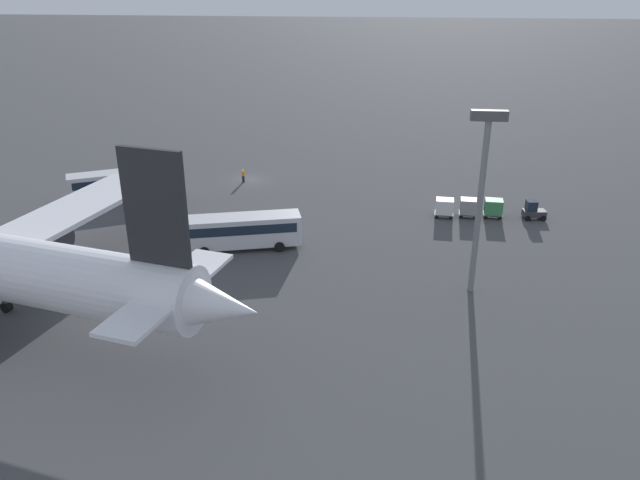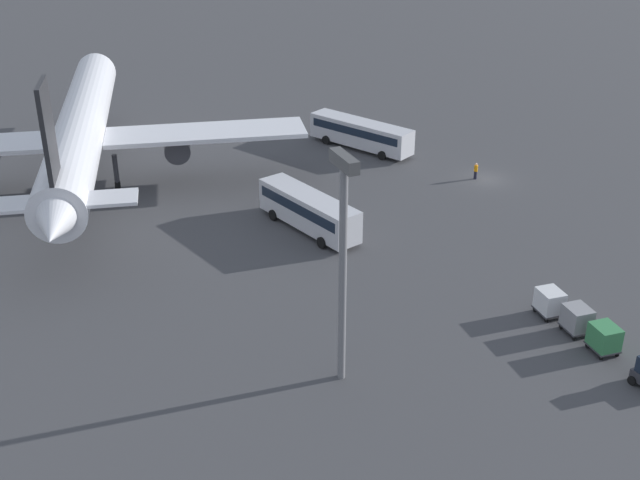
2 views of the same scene
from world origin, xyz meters
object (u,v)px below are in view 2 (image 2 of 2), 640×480
object	(u,v)px
airplane	(81,130)
cargo_cart_white	(550,301)
shuttle_bus_far	(309,209)
cargo_cart_green	(604,337)
cargo_cart_grey	(577,318)
shuttle_bus_near	(361,132)
worker_person	(476,171)

from	to	relation	value
airplane	cargo_cart_white	xyz separation A→B (m)	(-38.54, -27.38, -4.71)
shuttle_bus_far	cargo_cart_white	world-z (taller)	shuttle_bus_far
cargo_cart_green	cargo_cart_grey	bearing A→B (deg)	2.68
airplane	cargo_cart_grey	bearing A→B (deg)	-133.14
shuttle_bus_near	cargo_cart_white	bearing A→B (deg)	148.71
airplane	shuttle_bus_far	xyz separation A→B (m)	(-18.12, -16.71, -3.90)
airplane	cargo_cart_green	bearing A→B (deg)	-134.67
shuttle_bus_near	shuttle_bus_far	distance (m)	21.82
airplane	cargo_cart_white	distance (m)	47.51
shuttle_bus_far	worker_person	world-z (taller)	shuttle_bus_far
worker_person	cargo_cart_grey	world-z (taller)	cargo_cart_grey
shuttle_bus_near	cargo_cart_grey	xyz separation A→B (m)	(-40.27, 2.46, -0.73)
shuttle_bus_far	cargo_cart_white	size ratio (longest dim) A/B	5.59
shuttle_bus_near	shuttle_bus_far	size ratio (longest dim) A/B	1.06
shuttle_bus_far	shuttle_bus_near	bearing A→B (deg)	-53.37
shuttle_bus_far	worker_person	distance (m)	20.87
cargo_cart_grey	cargo_cart_white	bearing A→B (deg)	6.49
worker_person	cargo_cart_grey	distance (m)	28.99
shuttle_bus_near	cargo_cart_grey	distance (m)	40.35
shuttle_bus_near	cargo_cart_white	xyz separation A→B (m)	(-37.60, 2.77, -0.73)
shuttle_bus_far	cargo_cart_green	size ratio (longest dim) A/B	5.59
cargo_cart_grey	shuttle_bus_far	bearing A→B (deg)	25.42
airplane	worker_person	world-z (taller)	airplane
cargo_cart_green	worker_person	bearing A→B (deg)	-17.15
shuttle_bus_near	cargo_cart_white	world-z (taller)	shuttle_bus_near
worker_person	airplane	bearing A→B (deg)	69.60
worker_person	cargo_cart_green	distance (m)	31.49
airplane	worker_person	bearing A→B (deg)	-97.43
shuttle_bus_near	cargo_cart_green	bearing A→B (deg)	149.81
shuttle_bus_near	airplane	bearing A→B (deg)	61.14
shuttle_bus_far	cargo_cart_green	xyz separation A→B (m)	(-25.76, -11.10, -0.81)
shuttle_bus_near	cargo_cart_white	size ratio (longest dim) A/B	5.92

